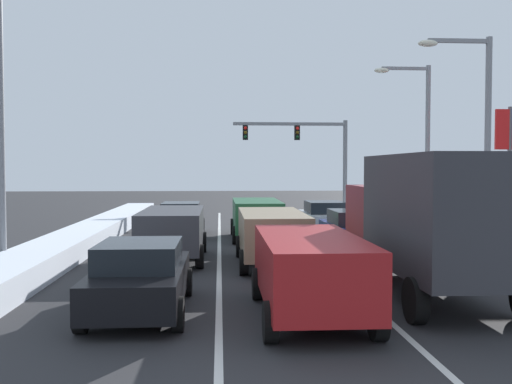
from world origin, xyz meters
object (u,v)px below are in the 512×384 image
sedan_black_left_lane_nearest (140,277)px  street_lamp_left_mid (11,81)px  sedan_gray_left_lane_third (181,219)px  suv_red_center_lane_nearest (310,268)px  suv_green_center_lane_third (256,215)px  suv_tan_center_lane_second (272,233)px  box_truck_right_lane_nearest (429,217)px  suv_charcoal_left_lane_second (172,230)px  street_lamp_right_mid (420,133)px  sedan_navy_right_lane_second (354,230)px  street_lamp_right_near (477,124)px  sedan_silver_right_lane_third (324,217)px  traffic_light_gantry (310,146)px

sedan_black_left_lane_nearest → street_lamp_left_mid: street_lamp_left_mid is taller
sedan_gray_left_lane_third → street_lamp_left_mid: bearing=-114.1°
suv_red_center_lane_nearest → street_lamp_left_mid: (-7.75, 5.39, 4.51)m
suv_green_center_lane_third → street_lamp_left_mid: size_ratio=0.52×
suv_tan_center_lane_second → sedan_gray_left_lane_third: 8.91m
box_truck_right_lane_nearest → suv_charcoal_left_lane_second: (-6.53, 5.87, -0.88)m
suv_red_center_lane_nearest → street_lamp_right_mid: (7.46, 14.95, 3.68)m
sedan_navy_right_lane_second → street_lamp_left_mid: bearing=-159.4°
suv_tan_center_lane_second → street_lamp_right_mid: (7.65, 8.46, 3.68)m
box_truck_right_lane_nearest → street_lamp_right_near: 8.21m
street_lamp_left_mid → sedan_navy_right_lane_second: bearing=20.6°
sedan_silver_right_lane_third → traffic_light_gantry: bearing=84.5°
box_truck_right_lane_nearest → traffic_light_gantry: bearing=87.7°
suv_red_center_lane_nearest → traffic_light_gantry: size_ratio=0.65×
sedan_gray_left_lane_third → traffic_light_gantry: 14.48m
sedan_black_left_lane_nearest → sedan_gray_left_lane_third: bearing=90.3°
box_truck_right_lane_nearest → sedan_silver_right_lane_third: box_truck_right_lane_nearest is taller
sedan_gray_left_lane_third → street_lamp_right_near: street_lamp_right_near is taller
traffic_light_gantry → street_lamp_left_mid: street_lamp_left_mid is taller
box_truck_right_lane_nearest → sedan_navy_right_lane_second: box_truck_right_lane_nearest is taller
box_truck_right_lane_nearest → sedan_black_left_lane_nearest: 6.84m
suv_charcoal_left_lane_second → traffic_light_gantry: (7.52, 18.72, 3.48)m
suv_charcoal_left_lane_second → street_lamp_right_near: street_lamp_right_near is taller
traffic_light_gantry → suv_green_center_lane_third: bearing=-108.4°
suv_red_center_lane_nearest → sedan_silver_right_lane_third: bearing=78.7°
suv_tan_center_lane_second → sedan_black_left_lane_nearest: bearing=-119.5°
suv_tan_center_lane_second → suv_green_center_lane_third: (-0.06, 6.80, 0.00)m
sedan_silver_right_lane_third → street_lamp_right_near: size_ratio=0.59×
box_truck_right_lane_nearest → street_lamp_right_mid: size_ratio=0.92×
sedan_gray_left_lane_third → sedan_black_left_lane_nearest: bearing=-89.7°
street_lamp_right_mid → street_lamp_left_mid: 17.98m
suv_red_center_lane_nearest → sedan_gray_left_lane_third: bearing=103.6°
traffic_light_gantry → street_lamp_right_near: 18.30m
suv_charcoal_left_lane_second → suv_tan_center_lane_second: bearing=-20.5°
sedan_navy_right_lane_second → sedan_black_left_lane_nearest: 11.03m
suv_red_center_lane_nearest → sedan_gray_left_lane_third: suv_red_center_lane_nearest is taller
sedan_black_left_lane_nearest → street_lamp_right_near: size_ratio=0.59×
street_lamp_right_near → traffic_light_gantry: bearing=99.9°
suv_green_center_lane_third → street_lamp_right_mid: bearing=12.1°
box_truck_right_lane_nearest → sedan_silver_right_lane_third: 13.37m
suv_green_center_lane_third → sedan_silver_right_lane_third: bearing=29.4°
traffic_light_gantry → street_lamp_right_mid: street_lamp_right_mid is taller
sedan_navy_right_lane_second → sedan_silver_right_lane_third: bearing=90.7°
suv_green_center_lane_third → sedan_black_left_lane_nearest: bearing=-104.4°
sedan_gray_left_lane_third → suv_green_center_lane_third: bearing=-23.4°
sedan_silver_right_lane_third → street_lamp_right_mid: 5.93m
suv_tan_center_lane_second → sedan_silver_right_lane_third: bearing=69.6°
sedan_navy_right_lane_second → traffic_light_gantry: 17.39m
sedan_silver_right_lane_third → suv_red_center_lane_nearest: size_ratio=0.92×
sedan_navy_right_lane_second → street_lamp_right_mid: size_ratio=0.58×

